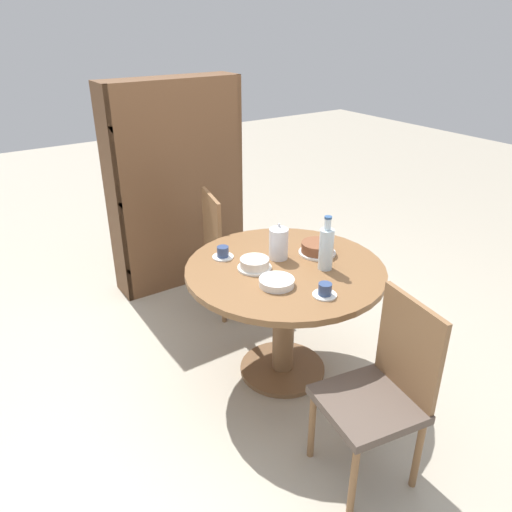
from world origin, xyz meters
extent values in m
plane|color=#B2A893|center=(0.00, 0.00, 0.00)|extent=(14.00, 14.00, 0.00)
cylinder|color=brown|center=(0.00, 0.00, 0.01)|extent=(0.54, 0.54, 0.03)
cylinder|color=brown|center=(0.00, 0.00, 0.37)|extent=(0.13, 0.13, 0.68)
cylinder|color=brown|center=(0.00, 0.00, 0.72)|extent=(1.15, 1.15, 0.04)
cylinder|color=olive|center=(-0.29, -0.63, 0.20)|extent=(0.03, 0.03, 0.40)
cylinder|color=olive|center=(-0.35, -0.98, 0.20)|extent=(0.03, 0.03, 0.40)
cylinder|color=olive|center=(0.06, -0.69, 0.20)|extent=(0.03, 0.03, 0.40)
cylinder|color=olive|center=(0.00, -1.04, 0.20)|extent=(0.03, 0.03, 0.40)
cube|color=brown|center=(-0.14, -0.83, 0.42)|extent=(0.49, 0.49, 0.04)
cube|color=olive|center=(0.05, -0.87, 0.69)|extent=(0.09, 0.40, 0.48)
cylinder|color=olive|center=(0.33, 0.61, 0.20)|extent=(0.03, 0.03, 0.40)
cylinder|color=olive|center=(0.42, 0.96, 0.20)|extent=(0.03, 0.03, 0.40)
cylinder|color=olive|center=(-0.02, 0.69, 0.20)|extent=(0.03, 0.03, 0.40)
cylinder|color=olive|center=(0.07, 1.04, 0.20)|extent=(0.03, 0.03, 0.40)
cube|color=brown|center=(0.20, 0.82, 0.42)|extent=(0.51, 0.51, 0.04)
cube|color=olive|center=(0.01, 0.87, 0.69)|extent=(0.12, 0.39, 0.48)
cube|color=brown|center=(0.56, 1.50, 0.82)|extent=(0.04, 0.28, 1.64)
cube|color=brown|center=(-0.47, 1.50, 0.82)|extent=(0.04, 0.28, 1.64)
cube|color=brown|center=(0.04, 1.36, 0.82)|extent=(1.07, 0.02, 1.64)
cube|color=brown|center=(0.04, 1.50, 0.02)|extent=(1.00, 0.27, 0.04)
cube|color=brown|center=(0.04, 1.50, 0.33)|extent=(1.00, 0.27, 0.04)
cube|color=brown|center=(0.04, 1.50, 0.66)|extent=(1.00, 0.27, 0.04)
cube|color=brown|center=(0.04, 1.50, 0.98)|extent=(1.00, 0.27, 0.04)
cube|color=brown|center=(0.04, 1.50, 1.31)|extent=(1.00, 0.27, 0.04)
cube|color=brown|center=(0.04, 1.50, 1.62)|extent=(1.00, 0.27, 0.04)
cube|color=teal|center=(0.32, 1.48, 0.15)|extent=(0.45, 0.21, 0.22)
cube|color=teal|center=(-0.23, 1.48, 0.16)|extent=(0.45, 0.21, 0.24)
cube|color=orange|center=(0.34, 1.48, 0.45)|extent=(0.40, 0.21, 0.20)
cube|color=gold|center=(-0.25, 1.48, 0.47)|extent=(0.40, 0.21, 0.24)
cube|color=beige|center=(0.34, 1.48, 0.78)|extent=(0.40, 0.21, 0.21)
cube|color=orange|center=(-0.25, 1.48, 0.78)|extent=(0.40, 0.21, 0.22)
cube|color=beige|center=(0.31, 1.48, 1.13)|extent=(0.46, 0.21, 0.26)
cube|color=beige|center=(-0.22, 1.48, 1.10)|extent=(0.46, 0.21, 0.20)
cube|color=orange|center=(0.33, 1.48, 1.44)|extent=(0.43, 0.21, 0.23)
cube|color=black|center=(-0.24, 1.48, 1.45)|extent=(0.43, 0.21, 0.23)
cylinder|color=silver|center=(0.04, 0.12, 0.83)|extent=(0.11, 0.11, 0.19)
cone|color=silver|center=(0.04, 0.12, 0.94)|extent=(0.10, 0.10, 0.02)
sphere|color=silver|center=(0.04, 0.12, 0.96)|extent=(0.02, 0.02, 0.02)
cylinder|color=silver|center=(0.18, -0.14, 0.86)|extent=(0.08, 0.08, 0.24)
cylinder|color=silver|center=(0.18, -0.14, 1.01)|extent=(0.04, 0.04, 0.07)
cylinder|color=#2D5184|center=(0.18, -0.14, 1.05)|extent=(0.04, 0.04, 0.01)
cylinder|color=white|center=(0.27, 0.03, 0.75)|extent=(0.22, 0.22, 0.01)
cylinder|color=brown|center=(0.27, 0.03, 0.78)|extent=(0.19, 0.19, 0.06)
cylinder|color=white|center=(-0.16, 0.08, 0.75)|extent=(0.20, 0.20, 0.01)
cylinder|color=silver|center=(-0.16, 0.08, 0.78)|extent=(0.17, 0.17, 0.05)
cylinder|color=white|center=(-0.23, 0.31, 0.75)|extent=(0.13, 0.13, 0.01)
cylinder|color=#334775|center=(-0.23, 0.31, 0.78)|extent=(0.07, 0.07, 0.06)
cylinder|color=white|center=(-0.03, -0.37, 0.75)|extent=(0.13, 0.13, 0.01)
cylinder|color=#334775|center=(-0.03, -0.37, 0.78)|extent=(0.07, 0.07, 0.06)
cylinder|color=white|center=(-0.17, -0.15, 0.75)|extent=(0.19, 0.19, 0.01)
cylinder|color=white|center=(-0.17, -0.15, 0.76)|extent=(0.19, 0.19, 0.01)
cylinder|color=white|center=(-0.17, -0.15, 0.77)|extent=(0.19, 0.19, 0.01)
cylinder|color=white|center=(-0.17, -0.15, 0.78)|extent=(0.19, 0.19, 0.01)
camera|label=1|loc=(-1.57, -2.01, 2.05)|focal=35.00mm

